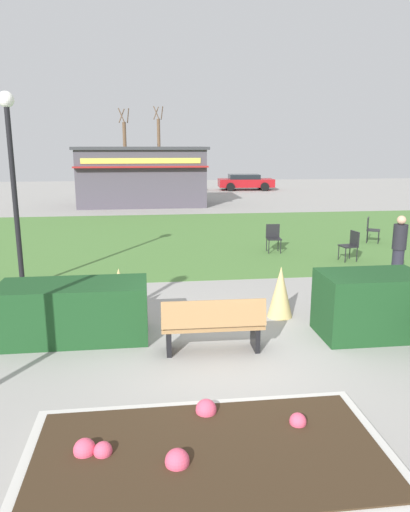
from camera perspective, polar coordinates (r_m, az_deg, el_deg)
ground_plane at (r=8.20m, az=2.90°, el=-11.11°), size 80.00×80.00×0.00m
lawn_patch at (r=17.92m, az=-2.71°, el=2.31°), size 36.00×12.00×0.01m
flower_bed at (r=5.56m, az=0.27°, el=-22.99°), size 3.97×2.18×0.32m
park_bench at (r=7.91m, az=0.96°, el=-8.26°), size 1.71×0.55×0.95m
hedge_left at (r=8.75m, az=-15.42°, el=-6.40°), size 2.57×1.10×1.02m
hedge_right at (r=9.07m, az=19.19°, el=-5.53°), size 1.81×1.10×1.15m
ornamental_grass_behind_left at (r=9.58m, az=-10.22°, el=-4.41°), size 0.64×0.64×1.02m
ornamental_grass_behind_right at (r=9.62m, az=9.03°, el=-4.25°), size 0.50×0.50×1.04m
lamppost_mid at (r=11.89m, az=-22.11°, el=9.64°), size 0.36×0.36×4.54m
food_kiosk at (r=27.79m, az=-7.56°, el=9.49°), size 7.31×4.30×3.29m
cafe_chair_west at (r=17.78m, az=19.27°, el=3.21°), size 0.60×0.60×0.89m
cafe_chair_east at (r=14.76m, az=17.11°, el=1.46°), size 0.50×0.50×0.89m
cafe_chair_center at (r=15.45m, az=8.19°, el=2.41°), size 0.47×0.47×0.89m
person_strolling at (r=12.75m, az=22.22°, el=0.82°), size 0.34×0.34×1.69m
parked_car_west_slot at (r=36.47m, az=-11.72°, el=8.58°), size 4.25×2.15×1.20m
parked_car_center_slot at (r=36.41m, az=-4.00°, el=8.81°), size 4.21×2.07×1.20m
parked_car_east_slot at (r=37.15m, az=4.87°, el=8.88°), size 4.29×2.23×1.20m
tree_left_bg at (r=43.77m, az=-5.54°, el=12.58°), size 0.91×0.96×6.71m
tree_right_bg at (r=39.80m, az=-9.56°, el=12.07°), size 0.91×0.96×6.24m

